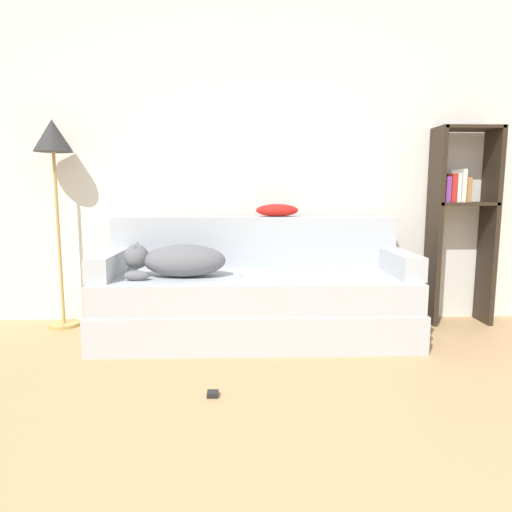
{
  "coord_description": "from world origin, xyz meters",
  "views": [
    {
      "loc": [
        -0.26,
        -0.75,
        1.05
      ],
      "look_at": [
        -0.17,
        2.32,
        0.61
      ],
      "focal_mm": 32.0,
      "sensor_mm": 36.0,
      "label": 1
    }
  ],
  "objects_px": {
    "couch": "(256,307)",
    "dog": "(178,260)",
    "laptop": "(262,275)",
    "bookshelf": "(461,212)",
    "floor_lamp": "(54,153)",
    "power_adapter": "(213,394)",
    "throw_pillow": "(278,210)"
  },
  "relations": [
    {
      "from": "dog",
      "to": "power_adapter",
      "type": "height_order",
      "value": "dog"
    },
    {
      "from": "bookshelf",
      "to": "power_adapter",
      "type": "xyz_separation_m",
      "value": [
        -1.86,
        -1.29,
        -0.87
      ]
    },
    {
      "from": "power_adapter",
      "to": "couch",
      "type": "bearing_deg",
      "value": 75.25
    },
    {
      "from": "bookshelf",
      "to": "laptop",
      "type": "bearing_deg",
      "value": -165.79
    },
    {
      "from": "couch",
      "to": "bookshelf",
      "type": "height_order",
      "value": "bookshelf"
    },
    {
      "from": "dog",
      "to": "floor_lamp",
      "type": "distance_m",
      "value": 1.28
    },
    {
      "from": "dog",
      "to": "power_adapter",
      "type": "relative_size",
      "value": 12.0
    },
    {
      "from": "couch",
      "to": "dog",
      "type": "height_order",
      "value": "dog"
    },
    {
      "from": "floor_lamp",
      "to": "couch",
      "type": "bearing_deg",
      "value": -12.5
    },
    {
      "from": "couch",
      "to": "floor_lamp",
      "type": "height_order",
      "value": "floor_lamp"
    },
    {
      "from": "couch",
      "to": "bookshelf",
      "type": "bearing_deg",
      "value": 12.36
    },
    {
      "from": "couch",
      "to": "power_adapter",
      "type": "height_order",
      "value": "couch"
    },
    {
      "from": "throw_pillow",
      "to": "floor_lamp",
      "type": "bearing_deg",
      "value": -179.85
    },
    {
      "from": "bookshelf",
      "to": "power_adapter",
      "type": "bearing_deg",
      "value": -145.2
    },
    {
      "from": "throw_pillow",
      "to": "dog",
      "type": "bearing_deg",
      "value": -151.73
    },
    {
      "from": "dog",
      "to": "bookshelf",
      "type": "height_order",
      "value": "bookshelf"
    },
    {
      "from": "throw_pillow",
      "to": "bookshelf",
      "type": "height_order",
      "value": "bookshelf"
    },
    {
      "from": "bookshelf",
      "to": "floor_lamp",
      "type": "height_order",
      "value": "floor_lamp"
    },
    {
      "from": "couch",
      "to": "dog",
      "type": "bearing_deg",
      "value": -174.59
    },
    {
      "from": "throw_pillow",
      "to": "power_adapter",
      "type": "xyz_separation_m",
      "value": [
        -0.43,
        -1.27,
        -0.89
      ]
    },
    {
      "from": "laptop",
      "to": "dog",
      "type": "bearing_deg",
      "value": 170.05
    },
    {
      "from": "laptop",
      "to": "floor_lamp",
      "type": "height_order",
      "value": "floor_lamp"
    },
    {
      "from": "laptop",
      "to": "throw_pillow",
      "type": "height_order",
      "value": "throw_pillow"
    },
    {
      "from": "power_adapter",
      "to": "bookshelf",
      "type": "bearing_deg",
      "value": 34.8
    },
    {
      "from": "bookshelf",
      "to": "power_adapter",
      "type": "height_order",
      "value": "bookshelf"
    },
    {
      "from": "laptop",
      "to": "bookshelf",
      "type": "xyz_separation_m",
      "value": [
        1.57,
        0.4,
        0.41
      ]
    },
    {
      "from": "dog",
      "to": "laptop",
      "type": "relative_size",
      "value": 2.01
    },
    {
      "from": "dog",
      "to": "bookshelf",
      "type": "distance_m",
      "value": 2.21
    },
    {
      "from": "couch",
      "to": "dog",
      "type": "xyz_separation_m",
      "value": [
        -0.54,
        -0.05,
        0.35
      ]
    },
    {
      "from": "laptop",
      "to": "power_adapter",
      "type": "height_order",
      "value": "laptop"
    },
    {
      "from": "throw_pillow",
      "to": "floor_lamp",
      "type": "relative_size",
      "value": 0.21
    },
    {
      "from": "power_adapter",
      "to": "dog",
      "type": "bearing_deg",
      "value": 108.21
    }
  ]
}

